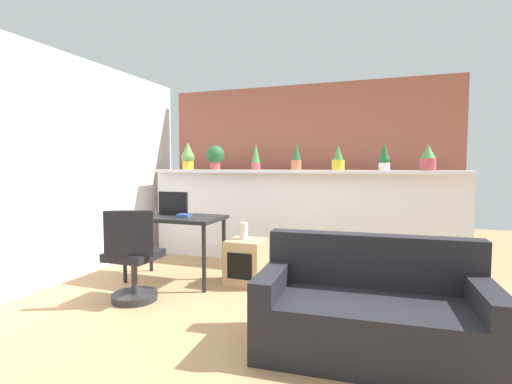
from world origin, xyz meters
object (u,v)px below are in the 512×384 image
at_px(potted_plant_0, 188,156).
at_px(couch, 371,314).
at_px(office_chair, 133,263).
at_px(side_cube_shelf, 246,262).
at_px(desk, 175,223).
at_px(vase_on_shelf, 244,231).
at_px(potted_plant_6, 428,158).
at_px(potted_plant_2, 256,157).
at_px(potted_plant_4, 338,159).
at_px(potted_plant_3, 296,158).
at_px(potted_plant_1, 215,156).
at_px(tv_monitor, 173,203).
at_px(book_on_desk, 184,216).
at_px(potted_plant_5, 384,158).

xyz_separation_m(potted_plant_0, couch, (2.69, -2.18, -1.18)).
relative_size(office_chair, side_cube_shelf, 1.82).
relative_size(potted_plant_0, desk, 0.36).
bearing_deg(vase_on_shelf, potted_plant_0, 142.11).
xyz_separation_m(potted_plant_0, potted_plant_6, (3.20, -0.04, -0.05)).
bearing_deg(potted_plant_2, side_cube_shelf, -76.31).
bearing_deg(vase_on_shelf, potted_plant_4, 46.29).
distance_m(potted_plant_0, potted_plant_3, 1.62).
relative_size(potted_plant_1, potted_plant_2, 0.95).
distance_m(potted_plant_3, desk, 1.80).
height_order(potted_plant_4, side_cube_shelf, potted_plant_4).
relative_size(potted_plant_4, side_cube_shelf, 0.63).
distance_m(potted_plant_1, tv_monitor, 1.20).
relative_size(potted_plant_4, couch, 0.20).
distance_m(potted_plant_1, potted_plant_2, 0.59).
relative_size(office_chair, book_on_desk, 6.37).
relative_size(potted_plant_5, office_chair, 0.38).
xyz_separation_m(potted_plant_5, side_cube_shelf, (-1.42, -1.01, -1.17)).
height_order(side_cube_shelf, couch, couch).
bearing_deg(tv_monitor, potted_plant_3, 42.28).
relative_size(potted_plant_6, book_on_desk, 2.13).
relative_size(potted_plant_2, office_chair, 0.40).
height_order(desk, tv_monitor, tv_monitor).
bearing_deg(potted_plant_4, potted_plant_0, 179.16).
distance_m(potted_plant_6, office_chair, 3.47).
xyz_separation_m(potted_plant_5, couch, (-0.03, -2.18, -1.13)).
xyz_separation_m(potted_plant_1, office_chair, (0.02, -1.88, -1.07)).
bearing_deg(book_on_desk, potted_plant_2, 72.39).
relative_size(vase_on_shelf, book_on_desk, 1.30).
height_order(book_on_desk, couch, couch).
bearing_deg(potted_plant_6, desk, -157.36).
bearing_deg(desk, potted_plant_1, 91.46).
bearing_deg(office_chair, tv_monitor, 94.03).
distance_m(potted_plant_6, vase_on_shelf, 2.31).
bearing_deg(desk, potted_plant_3, 45.93).
bearing_deg(potted_plant_0, tv_monitor, -68.98).
relative_size(desk, couch, 0.69).
height_order(potted_plant_3, couch, potted_plant_3).
xyz_separation_m(potted_plant_4, couch, (0.52, -2.15, -1.12)).
relative_size(potted_plant_2, couch, 0.23).
xyz_separation_m(potted_plant_1, potted_plant_6, (2.75, -0.00, -0.05)).
height_order(potted_plant_0, vase_on_shelf, potted_plant_0).
distance_m(potted_plant_3, vase_on_shelf, 1.34).
height_order(potted_plant_0, potted_plant_2, potted_plant_0).
bearing_deg(couch, tv_monitor, 154.31).
xyz_separation_m(potted_plant_3, potted_plant_6, (1.58, -0.04, -0.02)).
bearing_deg(office_chair, potted_plant_2, 73.68).
xyz_separation_m(tv_monitor, vase_on_shelf, (0.84, 0.11, -0.29)).
xyz_separation_m(potted_plant_1, potted_plant_2, (0.59, 0.06, -0.02)).
height_order(potted_plant_2, tv_monitor, potted_plant_2).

